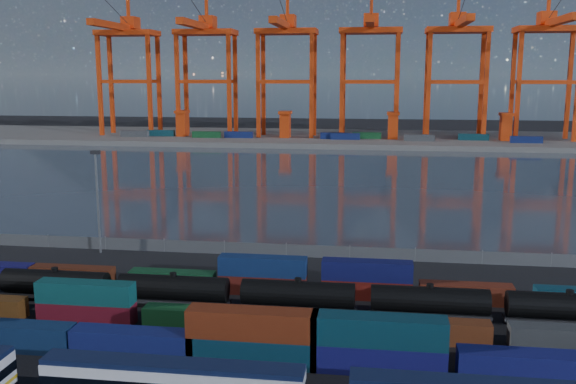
# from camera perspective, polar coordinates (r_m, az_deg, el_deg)

# --- Properties ---
(ground) EXTENTS (700.00, 700.00, 0.00)m
(ground) POSITION_cam_1_polar(r_m,az_deg,el_deg) (75.65, -3.22, -11.60)
(ground) COLOR black
(ground) RESTS_ON ground
(harbor_water) EXTENTS (700.00, 700.00, 0.00)m
(harbor_water) POSITION_cam_1_polar(r_m,az_deg,el_deg) (176.60, 3.38, 1.17)
(harbor_water) COLOR #323C49
(harbor_water) RESTS_ON ground
(far_quay) EXTENTS (700.00, 70.00, 2.00)m
(far_quay) POSITION_cam_1_polar(r_m,az_deg,el_deg) (280.44, 5.12, 4.78)
(far_quay) COLOR #514F4C
(far_quay) RESTS_ON ground
(container_row_south) EXTENTS (115.53, 2.64, 5.62)m
(container_row_south) POSITION_cam_1_polar(r_m,az_deg,el_deg) (69.69, -16.13, -11.98)
(container_row_south) COLOR #484B4D
(container_row_south) RESTS_ON ground
(container_row_mid) EXTENTS (139.90, 2.31, 4.93)m
(container_row_mid) POSITION_cam_1_polar(r_m,az_deg,el_deg) (73.71, -6.56, -10.89)
(container_row_mid) COLOR #424447
(container_row_mid) RESTS_ON ground
(container_row_north) EXTENTS (141.63, 2.34, 4.99)m
(container_row_north) POSITION_cam_1_polar(r_m,az_deg,el_deg) (83.60, 6.12, -8.27)
(container_row_north) COLOR navy
(container_row_north) RESTS_ON ground
(tanker_string) EXTENTS (122.63, 3.04, 4.35)m
(tanker_string) POSITION_cam_1_polar(r_m,az_deg,el_deg) (77.50, 6.67, -9.38)
(tanker_string) COLOR black
(tanker_string) RESTS_ON ground
(waterfront_fence) EXTENTS (160.12, 0.12, 2.20)m
(waterfront_fence) POSITION_cam_1_polar(r_m,az_deg,el_deg) (101.50, -0.16, -5.20)
(waterfront_fence) COLOR #595B5E
(waterfront_fence) RESTS_ON ground
(yard_light_mast) EXTENTS (1.60, 0.40, 16.60)m
(yard_light_mast) POSITION_cam_1_polar(r_m,az_deg,el_deg) (106.13, -16.57, -0.35)
(yard_light_mast) COLOR slate
(yard_light_mast) RESTS_ON ground
(gantry_cranes) EXTENTS (200.54, 49.04, 66.41)m
(gantry_cranes) POSITION_cam_1_polar(r_m,az_deg,el_deg) (273.12, 3.57, 12.99)
(gantry_cranes) COLOR red
(gantry_cranes) RESTS_ON ground
(quay_containers) EXTENTS (172.58, 10.99, 2.60)m
(quay_containers) POSITION_cam_1_polar(r_m,az_deg,el_deg) (266.57, 2.60, 5.02)
(quay_containers) COLOR navy
(quay_containers) RESTS_ON far_quay
(straddle_carriers) EXTENTS (140.00, 7.00, 11.10)m
(straddle_carriers) POSITION_cam_1_polar(r_m,az_deg,el_deg) (270.04, 4.51, 6.03)
(straddle_carriers) COLOR red
(straddle_carriers) RESTS_ON far_quay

